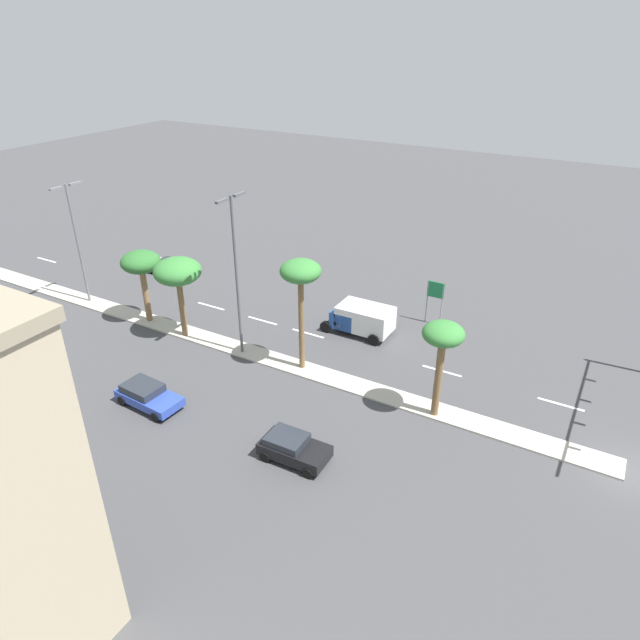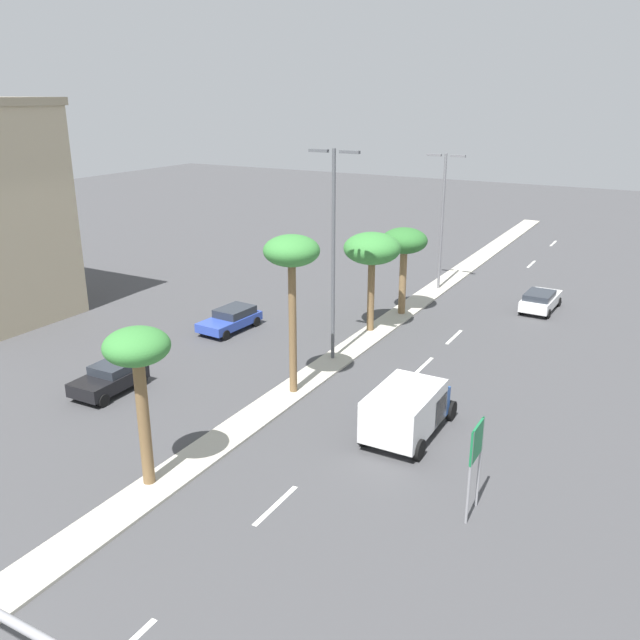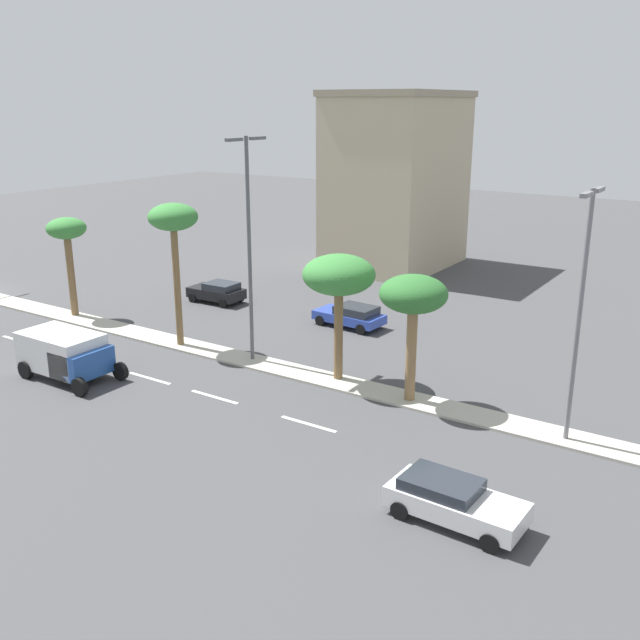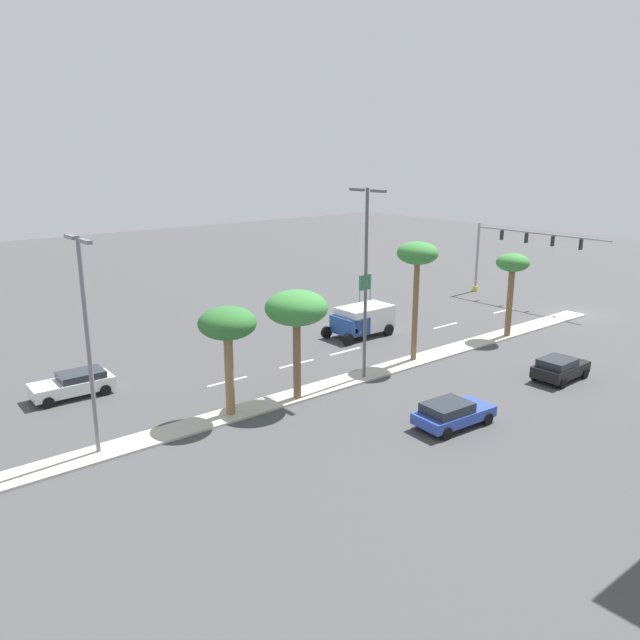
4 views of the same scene
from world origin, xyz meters
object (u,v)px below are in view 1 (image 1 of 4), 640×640
directional_road_sign (435,294)px  sedan_black_right (293,448)px  street_lamp_outboard (76,235)px  sedan_white_mid (167,266)px  street_lamp_rear (236,267)px  palm_tree_right (178,273)px  sedan_blue_far (147,395)px  palm_tree_front (301,276)px  palm_tree_outboard (141,264)px  palm_tree_center (443,339)px  box_truck (360,318)px

directional_road_sign → sedan_black_right: directional_road_sign is taller
street_lamp_outboard → sedan_white_mid: street_lamp_outboard is taller
street_lamp_rear → street_lamp_outboard: (0.36, 16.53, -0.74)m
palm_tree_right → sedan_blue_far: (-7.89, -3.98, -4.53)m
palm_tree_front → palm_tree_right: palm_tree_front is taller
palm_tree_front → directional_road_sign: bearing=-27.3°
sedan_white_mid → palm_tree_outboard: bearing=-145.3°
palm_tree_center → palm_tree_front: (0.54, 9.79, 1.64)m
palm_tree_center → palm_tree_right: bearing=90.0°
palm_tree_center → palm_tree_outboard: size_ratio=1.07×
street_lamp_rear → sedan_blue_far: 10.12m
palm_tree_front → sedan_white_mid: (7.92, 19.86, -6.24)m
palm_tree_center → sedan_blue_far: palm_tree_center is taller
palm_tree_outboard → sedan_white_mid: bearing=34.7°
sedan_blue_far → sedan_white_mid: size_ratio=0.97×
palm_tree_right → box_truck: 14.04m
sedan_white_mid → palm_tree_front: bearing=-111.7°
palm_tree_center → street_lamp_outboard: bearing=89.0°
palm_tree_front → sedan_blue_far: (-8.41, 6.19, -6.27)m
palm_tree_center → palm_tree_right: size_ratio=1.01×
directional_road_sign → sedan_blue_far: directional_road_sign is taller
palm_tree_center → street_lamp_rear: (0.16, 14.67, 1.39)m
street_lamp_rear → sedan_black_right: street_lamp_rear is taller
palm_tree_front → box_truck: 8.83m
directional_road_sign → street_lamp_outboard: size_ratio=0.36×
directional_road_sign → palm_tree_center: size_ratio=0.57×
palm_tree_right → street_lamp_outboard: bearing=87.4°
palm_tree_outboard → sedan_blue_far: palm_tree_outboard is taller
palm_tree_outboard → sedan_blue_far: bearing=-135.7°
sedan_white_mid → street_lamp_outboard: bearing=169.0°
palm_tree_outboard → sedan_white_mid: size_ratio=1.29×
palm_tree_front → palm_tree_right: size_ratio=1.28×
palm_tree_right → box_truck: size_ratio=1.18×
palm_tree_right → street_lamp_rear: 5.50m
palm_tree_front → street_lamp_rear: 4.90m
sedan_blue_far → box_truck: box_truck is taller
palm_tree_front → palm_tree_outboard: size_ratio=1.36×
palm_tree_center → sedan_white_mid: 31.18m
palm_tree_front → sedan_white_mid: palm_tree_front is taller
street_lamp_rear → box_truck: (6.98, -6.12, -5.49)m
palm_tree_center → sedan_black_right: size_ratio=1.62×
palm_tree_outboard → street_lamp_outboard: size_ratio=0.58×
street_lamp_rear → sedan_blue_far: street_lamp_rear is taller
directional_road_sign → sedan_black_right: 19.12m
sedan_black_right → sedan_white_mid: bearing=56.5°
palm_tree_center → street_lamp_rear: street_lamp_rear is taller
palm_tree_center → box_truck: 11.86m
street_lamp_rear → sedan_black_right: 13.46m
palm_tree_center → sedan_white_mid: bearing=74.1°
palm_tree_outboard → palm_tree_right: bearing=-95.8°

